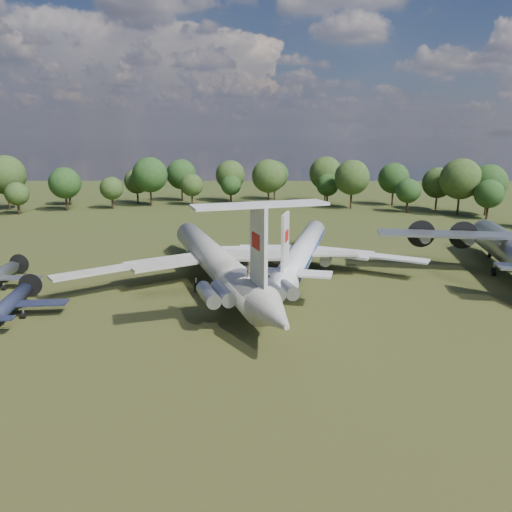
# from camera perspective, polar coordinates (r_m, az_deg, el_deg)

# --- Properties ---
(ground) EXTENTS (300.00, 300.00, 0.00)m
(ground) POSITION_cam_1_polar(r_m,az_deg,el_deg) (64.57, -5.07, -3.69)
(ground) COLOR #244416
(ground) RESTS_ON ground
(il62_airliner) EXTENTS (55.04, 62.66, 5.15)m
(il62_airliner) POSITION_cam_1_polar(r_m,az_deg,el_deg) (65.08, -4.64, -1.18)
(il62_airliner) COLOR beige
(il62_airliner) RESTS_ON ground
(tu104_jet) EXTENTS (43.56, 52.36, 4.61)m
(tu104_jet) POSITION_cam_1_polar(r_m,az_deg,el_deg) (72.04, 5.37, 0.05)
(tu104_jet) COLOR silver
(tu104_jet) RESTS_ON ground
(small_prop_west) EXTENTS (13.62, 17.39, 2.37)m
(small_prop_west) POSITION_cam_1_polar(r_m,az_deg,el_deg) (60.04, -26.39, -5.31)
(small_prop_west) COLOR black
(small_prop_west) RESTS_ON ground
(person_on_il62) EXTENTS (0.68, 0.64, 1.57)m
(person_on_il62) POSITION_cam_1_polar(r_m,az_deg,el_deg) (50.77, -0.86, -1.52)
(person_on_il62) COLOR olive
(person_on_il62) RESTS_ON il62_airliner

